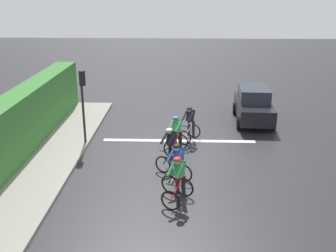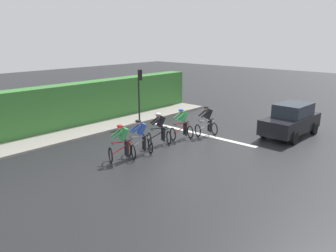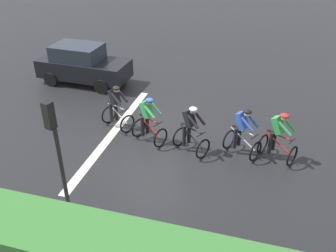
# 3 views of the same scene
# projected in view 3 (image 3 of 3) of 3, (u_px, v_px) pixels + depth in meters

# --- Properties ---
(ground_plane) EXTENTS (80.00, 80.00, 0.00)m
(ground_plane) POSITION_uv_depth(u_px,v_px,m) (152.00, 139.00, 12.73)
(ground_plane) COLOR black
(road_marking_stop_line) EXTENTS (7.00, 0.30, 0.01)m
(road_marking_stop_line) POSITION_uv_depth(u_px,v_px,m) (113.00, 133.00, 13.09)
(road_marking_stop_line) COLOR silver
(road_marking_stop_line) RESTS_ON ground
(cyclist_lead) EXTENTS (1.09, 1.27, 1.66)m
(cyclist_lead) POSITION_uv_depth(u_px,v_px,m) (278.00, 137.00, 11.37)
(cyclist_lead) COLOR black
(cyclist_lead) RESTS_ON ground
(cyclist_second) EXTENTS (1.11, 1.27, 1.66)m
(cyclist_second) POSITION_uv_depth(u_px,v_px,m) (242.00, 133.00, 11.60)
(cyclist_second) COLOR black
(cyclist_second) RESTS_ON ground
(cyclist_mid) EXTENTS (1.12, 1.27, 1.66)m
(cyclist_mid) POSITION_uv_depth(u_px,v_px,m) (191.00, 130.00, 11.73)
(cyclist_mid) COLOR black
(cyclist_mid) RESTS_ON ground
(cyclist_fourth) EXTENTS (1.07, 1.26, 1.66)m
(cyclist_fourth) POSITION_uv_depth(u_px,v_px,m) (148.00, 121.00, 12.26)
(cyclist_fourth) COLOR black
(cyclist_fourth) RESTS_ON ground
(cyclist_trailing) EXTENTS (1.09, 1.27, 1.66)m
(cyclist_trailing) POSITION_uv_depth(u_px,v_px,m) (116.00, 108.00, 13.08)
(cyclist_trailing) COLOR black
(cyclist_trailing) RESTS_ON ground
(car_black) EXTENTS (2.02, 4.17, 1.76)m
(car_black) POSITION_uv_depth(u_px,v_px,m) (83.00, 64.00, 16.57)
(car_black) COLOR black
(car_black) RESTS_ON ground
(traffic_light_near_crossing) EXTENTS (0.25, 0.31, 3.34)m
(traffic_light_near_crossing) POSITION_uv_depth(u_px,v_px,m) (56.00, 146.00, 8.35)
(traffic_light_near_crossing) COLOR black
(traffic_light_near_crossing) RESTS_ON ground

